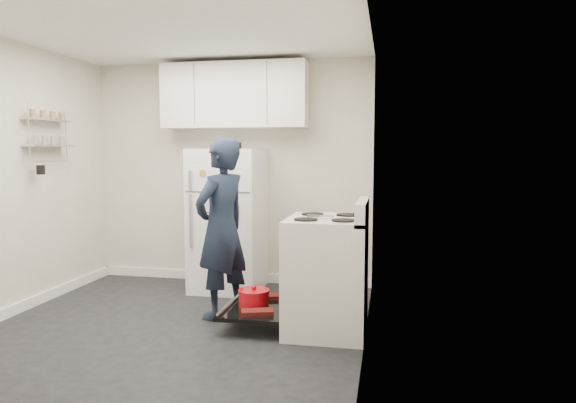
% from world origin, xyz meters
% --- Properties ---
extents(room, '(3.21, 3.21, 2.51)m').
position_xyz_m(room, '(-0.03, 0.03, 1.21)').
color(room, black).
rests_on(room, ground).
extents(electric_range, '(0.66, 0.76, 1.10)m').
position_xyz_m(electric_range, '(1.26, 0.15, 0.47)').
color(electric_range, silver).
rests_on(electric_range, ground).
extents(open_oven_door, '(0.55, 0.72, 0.22)m').
position_xyz_m(open_oven_door, '(0.66, 0.16, 0.18)').
color(open_oven_door, black).
rests_on(open_oven_door, ground).
extents(refrigerator, '(0.72, 0.74, 1.59)m').
position_xyz_m(refrigerator, '(0.07, 1.25, 0.77)').
color(refrigerator, white).
rests_on(refrigerator, ground).
extents(upper_cabinets, '(1.60, 0.33, 0.70)m').
position_xyz_m(upper_cabinets, '(0.10, 1.43, 2.10)').
color(upper_cabinets, silver).
rests_on(upper_cabinets, room).
extents(wall_shelf_rack, '(0.14, 0.60, 0.61)m').
position_xyz_m(wall_shelf_rack, '(-1.52, 0.49, 1.68)').
color(wall_shelf_rack, '#B2B2B7').
rests_on(wall_shelf_rack, room).
extents(person, '(0.60, 0.70, 1.62)m').
position_xyz_m(person, '(0.30, 0.33, 0.81)').
color(person, '#161E31').
rests_on(person, ground).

